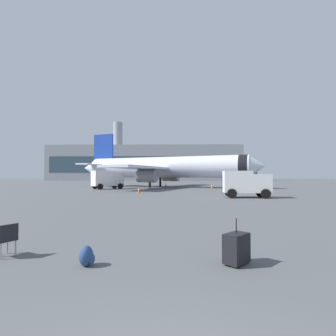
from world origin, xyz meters
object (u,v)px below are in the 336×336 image
object	(u,v)px
safety_cone_mid	(139,190)
gate_chair	(6,238)
airplane_at_gate	(164,167)
safety_cone_near	(166,185)
service_truck	(107,179)
cargo_van	(246,183)
safety_cone_outer	(212,186)
safety_cone_far	(114,186)
traveller_backpack	(87,256)
fuel_truck	(239,178)
rolling_suitcase	(236,248)

from	to	relation	value
safety_cone_mid	gate_chair	distance (m)	26.09
airplane_at_gate	safety_cone_near	size ratio (longest dim) A/B	42.38
service_truck	cargo_van	bearing A→B (deg)	-43.92
safety_cone_mid	safety_cone_outer	xyz separation A→B (m)	(10.66, 12.76, 0.04)
service_truck	gate_chair	distance (m)	37.13
safety_cone_outer	safety_cone_mid	bearing A→B (deg)	-129.87
cargo_van	gate_chair	distance (m)	22.66
airplane_at_gate	safety_cone_near	xyz separation A→B (m)	(0.28, 2.33, -3.25)
service_truck	safety_cone_near	bearing A→B (deg)	44.30
cargo_van	safety_cone_mid	world-z (taller)	cargo_van
airplane_at_gate	safety_cone_mid	size ratio (longest dim) A/B	46.47
service_truck	safety_cone_outer	xyz separation A→B (m)	(17.09, 2.28, -1.20)
cargo_van	safety_cone_mid	bearing A→B (deg)	149.81
safety_cone_far	safety_cone_outer	distance (m)	16.75
safety_cone_far	traveller_backpack	world-z (taller)	safety_cone_far
safety_cone_far	fuel_truck	bearing A→B (deg)	9.96
safety_cone_outer	safety_cone_near	bearing A→B (deg)	139.90
cargo_van	safety_cone_near	xyz separation A→B (m)	(-8.51, 25.98, -1.05)
safety_cone_outer	fuel_truck	bearing A→B (deg)	41.86
fuel_truck	safety_cone_mid	size ratio (longest dim) A/B	8.66
service_truck	safety_cone_outer	size ratio (longest dim) A/B	6.29
airplane_at_gate	safety_cone_outer	bearing A→B (deg)	-27.92
fuel_truck	safety_cone_near	size ratio (longest dim) A/B	7.89
gate_chair	traveller_backpack	bearing A→B (deg)	-16.19
airplane_at_gate	safety_cone_mid	distance (m)	17.60
service_truck	safety_cone_mid	bearing A→B (deg)	-58.46
safety_cone_near	rolling_suitcase	size ratio (longest dim) A/B	0.74
safety_cone_outer	traveller_backpack	size ratio (longest dim) A/B	1.71
airplane_at_gate	cargo_van	size ratio (longest dim) A/B	7.62
rolling_suitcase	safety_cone_mid	bearing A→B (deg)	102.19
traveller_backpack	safety_cone_mid	bearing A→B (deg)	94.67
fuel_truck	cargo_van	bearing A→B (deg)	-101.99
safety_cone_near	rolling_suitcase	xyz separation A→B (m)	(3.01, -46.02, -0.01)
service_truck	safety_cone_near	world-z (taller)	service_truck
safety_cone_near	safety_cone_outer	bearing A→B (deg)	-40.10
traveller_backpack	service_truck	bearing A→B (deg)	103.03
safety_cone_near	safety_cone_far	world-z (taller)	safety_cone_near
airplane_at_gate	safety_cone_mid	bearing A→B (deg)	-98.17
traveller_backpack	gate_chair	bearing A→B (deg)	163.81
fuel_truck	cargo_van	world-z (taller)	fuel_truck
service_truck	traveller_backpack	distance (m)	38.27
service_truck	safety_cone_outer	world-z (taller)	service_truck
gate_chair	safety_cone_far	bearing A→B (deg)	98.34
gate_chair	safety_cone_outer	bearing A→B (deg)	74.42
safety_cone_near	gate_chair	xyz separation A→B (m)	(-2.91, -45.53, 0.09)
fuel_truck	safety_cone_outer	size ratio (longest dim) A/B	7.83
safety_cone_outer	traveller_backpack	world-z (taller)	safety_cone_outer
safety_cone_mid	airplane_at_gate	bearing A→B (deg)	81.83
safety_cone_far	traveller_backpack	xyz separation A→B (m)	(8.23, -40.77, -0.15)
safety_cone_mid	rolling_suitcase	xyz separation A→B (m)	(5.74, -26.58, 0.02)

